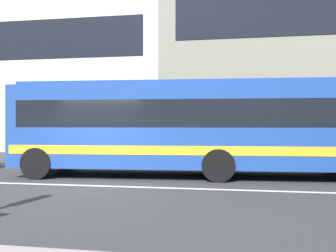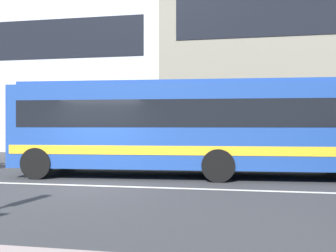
# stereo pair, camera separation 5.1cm
# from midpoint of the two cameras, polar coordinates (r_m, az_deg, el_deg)

# --- Properties ---
(ground_plane) EXTENTS (160.00, 160.00, 0.00)m
(ground_plane) POSITION_cam_midpoint_polar(r_m,az_deg,el_deg) (9.95, -13.25, -9.77)
(ground_plane) COLOR #37383A
(lane_centre_line) EXTENTS (60.00, 0.16, 0.01)m
(lane_centre_line) POSITION_cam_midpoint_polar(r_m,az_deg,el_deg) (9.95, -13.25, -9.75)
(lane_centre_line) COLOR silver
(lane_centre_line) RESTS_ON ground_plane
(hedge_row_far) EXTENTS (16.22, 1.10, 0.84)m
(hedge_row_far) POSITION_cam_midpoint_polar(r_m,az_deg,el_deg) (15.00, 5.90, -4.80)
(hedge_row_far) COLOR #2A5E1E
(hedge_row_far) RESTS_ON ground_plane
(apartment_block_left) EXTENTS (22.83, 8.48, 12.15)m
(apartment_block_left) POSITION_cam_midpoint_polar(r_m,az_deg,el_deg) (28.41, -23.29, 8.97)
(apartment_block_left) COLOR silver
(apartment_block_left) RESTS_ON ground_plane
(transit_bus) EXTENTS (12.07, 3.18, 3.13)m
(transit_bus) POSITION_cam_midpoint_polar(r_m,az_deg,el_deg) (11.37, 4.59, 0.21)
(transit_bus) COLOR #1F4392
(transit_bus) RESTS_ON ground_plane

